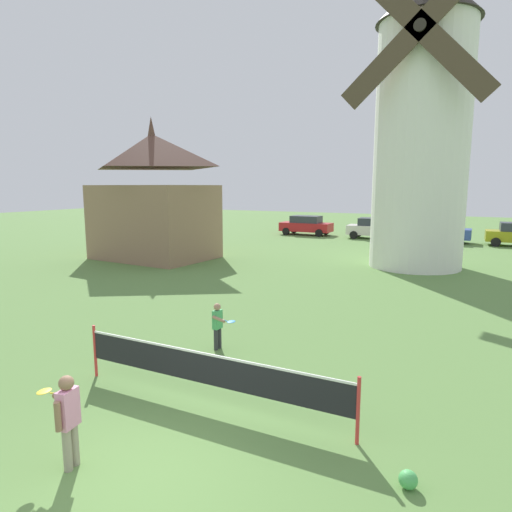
{
  "coord_description": "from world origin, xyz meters",
  "views": [
    {
      "loc": [
        3.86,
        -4.31,
        3.94
      ],
      "look_at": [
        -0.29,
        3.95,
        2.46
      ],
      "focal_mm": 30.74,
      "sensor_mm": 36.0,
      "label": 1
    }
  ],
  "objects_px": {
    "parked_car_blue": "(437,231)",
    "chapel": "(154,199)",
    "parked_car_cream": "(374,228)",
    "player_far": "(218,323)",
    "parked_car_red": "(306,225)",
    "stray_ball": "(408,480)",
    "windmill": "(422,120)",
    "player_near": "(68,416)",
    "tennis_net": "(206,369)"
  },
  "relations": [
    {
      "from": "tennis_net",
      "to": "player_far",
      "type": "relative_size",
      "value": 4.84
    },
    {
      "from": "windmill",
      "to": "player_near",
      "type": "relative_size",
      "value": 9.97
    },
    {
      "from": "player_far",
      "to": "parked_car_cream",
      "type": "bearing_deg",
      "value": 93.37
    },
    {
      "from": "player_near",
      "to": "parked_car_blue",
      "type": "bearing_deg",
      "value": 85.23
    },
    {
      "from": "player_far",
      "to": "chapel",
      "type": "bearing_deg",
      "value": 135.27
    },
    {
      "from": "parked_car_red",
      "to": "parked_car_blue",
      "type": "height_order",
      "value": "same"
    },
    {
      "from": "parked_car_cream",
      "to": "parked_car_blue",
      "type": "xyz_separation_m",
      "value": [
        4.45,
        -0.07,
        0.0
      ]
    },
    {
      "from": "stray_ball",
      "to": "parked_car_red",
      "type": "height_order",
      "value": "parked_car_red"
    },
    {
      "from": "player_far",
      "to": "stray_ball",
      "type": "height_order",
      "value": "player_far"
    },
    {
      "from": "windmill",
      "to": "stray_ball",
      "type": "relative_size",
      "value": 55.01
    },
    {
      "from": "parked_car_red",
      "to": "parked_car_cream",
      "type": "xyz_separation_m",
      "value": [
        5.51,
        -0.18,
        -0.0
      ]
    },
    {
      "from": "player_far",
      "to": "parked_car_red",
      "type": "xyz_separation_m",
      "value": [
        -6.97,
        25.09,
        0.16
      ]
    },
    {
      "from": "chapel",
      "to": "stray_ball",
      "type": "bearing_deg",
      "value": -41.41
    },
    {
      "from": "tennis_net",
      "to": "windmill",
      "type": "bearing_deg",
      "value": 84.48
    },
    {
      "from": "chapel",
      "to": "windmill",
      "type": "bearing_deg",
      "value": 15.34
    },
    {
      "from": "parked_car_red",
      "to": "stray_ball",
      "type": "bearing_deg",
      "value": -67.29
    },
    {
      "from": "player_near",
      "to": "parked_car_red",
      "type": "relative_size",
      "value": 0.33
    },
    {
      "from": "windmill",
      "to": "parked_car_blue",
      "type": "height_order",
      "value": "windmill"
    },
    {
      "from": "player_far",
      "to": "parked_car_cream",
      "type": "distance_m",
      "value": 24.96
    },
    {
      "from": "player_far",
      "to": "tennis_net",
      "type": "bearing_deg",
      "value": -62.95
    },
    {
      "from": "player_far",
      "to": "parked_car_red",
      "type": "bearing_deg",
      "value": 105.53
    },
    {
      "from": "windmill",
      "to": "player_far",
      "type": "height_order",
      "value": "windmill"
    },
    {
      "from": "player_near",
      "to": "chapel",
      "type": "xyz_separation_m",
      "value": [
        -10.85,
        15.07,
        2.5
      ]
    },
    {
      "from": "player_far",
      "to": "parked_car_red",
      "type": "height_order",
      "value": "parked_car_red"
    },
    {
      "from": "parked_car_red",
      "to": "windmill",
      "type": "bearing_deg",
      "value": -48.91
    },
    {
      "from": "player_far",
      "to": "stray_ball",
      "type": "bearing_deg",
      "value": -33.05
    },
    {
      "from": "parked_car_cream",
      "to": "parked_car_blue",
      "type": "relative_size",
      "value": 0.87
    },
    {
      "from": "windmill",
      "to": "parked_car_cream",
      "type": "relative_size",
      "value": 3.49
    },
    {
      "from": "player_near",
      "to": "player_far",
      "type": "distance_m",
      "value": 4.86
    },
    {
      "from": "stray_ball",
      "to": "parked_car_red",
      "type": "bearing_deg",
      "value": 112.71
    },
    {
      "from": "parked_car_blue",
      "to": "chapel",
      "type": "bearing_deg",
      "value": -132.37
    },
    {
      "from": "windmill",
      "to": "chapel",
      "type": "relative_size",
      "value": 1.8
    },
    {
      "from": "windmill",
      "to": "parked_car_red",
      "type": "height_order",
      "value": "windmill"
    },
    {
      "from": "parked_car_cream",
      "to": "chapel",
      "type": "relative_size",
      "value": 0.52
    },
    {
      "from": "stray_ball",
      "to": "player_far",
      "type": "bearing_deg",
      "value": 146.95
    },
    {
      "from": "player_far",
      "to": "chapel",
      "type": "distance_m",
      "value": 14.78
    },
    {
      "from": "windmill",
      "to": "stray_ball",
      "type": "bearing_deg",
      "value": -83.23
    },
    {
      "from": "parked_car_cream",
      "to": "chapel",
      "type": "xyz_separation_m",
      "value": [
        -8.87,
        -14.68,
        2.47
      ]
    },
    {
      "from": "tennis_net",
      "to": "parked_car_blue",
      "type": "relative_size",
      "value": 1.24
    },
    {
      "from": "windmill",
      "to": "stray_ball",
      "type": "distance_m",
      "value": 18.46
    },
    {
      "from": "parked_car_cream",
      "to": "parked_car_blue",
      "type": "bearing_deg",
      "value": -0.89
    },
    {
      "from": "tennis_net",
      "to": "parked_car_red",
      "type": "height_order",
      "value": "parked_car_red"
    },
    {
      "from": "player_far",
      "to": "parked_car_blue",
      "type": "distance_m",
      "value": 25.03
    },
    {
      "from": "parked_car_blue",
      "to": "tennis_net",
      "type": "bearing_deg",
      "value": -93.63
    },
    {
      "from": "parked_car_red",
      "to": "parked_car_blue",
      "type": "relative_size",
      "value": 0.93
    },
    {
      "from": "windmill",
      "to": "player_far",
      "type": "bearing_deg",
      "value": -101.55
    },
    {
      "from": "player_far",
      "to": "parked_car_blue",
      "type": "height_order",
      "value": "parked_car_blue"
    },
    {
      "from": "windmill",
      "to": "chapel",
      "type": "distance_m",
      "value": 14.15
    },
    {
      "from": "windmill",
      "to": "parked_car_red",
      "type": "xyz_separation_m",
      "value": [
        -9.8,
        11.24,
        -6.21
      ]
    },
    {
      "from": "stray_ball",
      "to": "chapel",
      "type": "bearing_deg",
      "value": 138.59
    }
  ]
}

